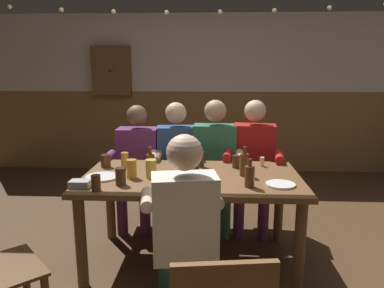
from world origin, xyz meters
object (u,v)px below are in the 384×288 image
at_px(person_4, 184,220).
at_px(bottle_1, 250,176).
at_px(person_2, 214,159).
at_px(bottle_0, 150,163).
at_px(person_3, 253,159).
at_px(person_0, 137,160).
at_px(pint_glass_2, 201,159).
at_px(wall_dart_cabinet, 111,71).
at_px(plate_1, 102,177).
at_px(pint_glass_1, 236,162).
at_px(table_candle, 262,162).
at_px(pint_glass_3, 121,176).
at_px(pint_glass_8, 125,160).
at_px(pint_glass_7, 195,173).
at_px(bottle_2, 244,164).
at_px(dining_table, 191,188).
at_px(plate_0, 281,184).
at_px(pint_glass_4, 151,169).
at_px(condiment_caddy, 80,184).
at_px(pint_glass_0, 96,183).
at_px(person_1, 176,160).
at_px(pint_glass_5, 132,169).
at_px(pint_glass_6, 106,161).

bearing_deg(person_4, bottle_1, 36.93).
relative_size(person_2, bottle_1, 6.10).
xyz_separation_m(person_4, bottle_0, (-0.32, 0.74, 0.15)).
bearing_deg(person_3, person_0, 7.60).
bearing_deg(pint_glass_2, wall_dart_cabinet, 119.90).
xyz_separation_m(person_3, plate_1, (-1.24, -0.79, 0.05)).
bearing_deg(person_3, person_2, 7.77).
relative_size(person_0, plate_1, 4.73).
relative_size(pint_glass_1, wall_dart_cabinet, 0.15).
distance_m(table_candle, pint_glass_3, 1.22).
distance_m(person_3, pint_glass_8, 1.24).
bearing_deg(person_4, pint_glass_7, 75.94).
bearing_deg(bottle_2, plate_1, -173.99).
xyz_separation_m(dining_table, plate_0, (0.65, -0.21, 0.11)).
bearing_deg(person_0, plate_1, 81.64).
distance_m(person_3, wall_dart_cabinet, 2.80).
xyz_separation_m(person_4, pint_glass_4, (-0.29, 0.64, 0.14)).
relative_size(dining_table, table_candle, 21.15).
bearing_deg(condiment_caddy, bottle_2, 16.07).
xyz_separation_m(plate_1, pint_glass_0, (0.05, -0.30, 0.05)).
distance_m(person_1, pint_glass_1, 0.71).
relative_size(person_4, bottle_0, 5.42).
distance_m(condiment_caddy, pint_glass_1, 1.27).
bearing_deg(pint_glass_8, bottle_1, -24.59).
bearing_deg(pint_glass_5, person_0, 98.41).
xyz_separation_m(pint_glass_4, pint_glass_7, (0.34, -0.10, 0.00)).
relative_size(bottle_1, bottle_2, 0.89).
bearing_deg(plate_0, pint_glass_1, 122.25).
distance_m(person_1, table_candle, 0.87).
xyz_separation_m(bottle_1, pint_glass_2, (-0.36, 0.51, -0.01)).
relative_size(plate_1, pint_glass_8, 1.93).
xyz_separation_m(person_2, bottle_1, (0.24, -0.95, 0.12)).
height_order(condiment_caddy, pint_glass_5, pint_glass_5).
height_order(plate_1, bottle_0, bottle_0).
xyz_separation_m(pint_glass_2, pint_glass_4, (-0.37, -0.33, 0.01)).
height_order(person_1, wall_dart_cabinet, wall_dart_cabinet).
height_order(person_4, pint_glass_2, person_4).
height_order(person_3, plate_0, person_3).
distance_m(pint_glass_1, pint_glass_6, 1.10).
bearing_deg(bottle_2, pint_glass_6, 170.34).
bearing_deg(condiment_caddy, pint_glass_0, -27.65).
distance_m(plate_0, wall_dart_cabinet, 3.53).
xyz_separation_m(person_2, pint_glass_2, (-0.12, -0.44, 0.10)).
distance_m(plate_1, bottle_2, 1.10).
relative_size(person_2, pint_glass_7, 8.18).
relative_size(dining_table, person_1, 1.38).
bearing_deg(pint_glass_4, pint_glass_5, -178.33).
bearing_deg(pint_glass_6, bottle_0, -24.57).
height_order(condiment_caddy, pint_glass_4, pint_glass_4).
bearing_deg(table_candle, pint_glass_5, -159.93).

